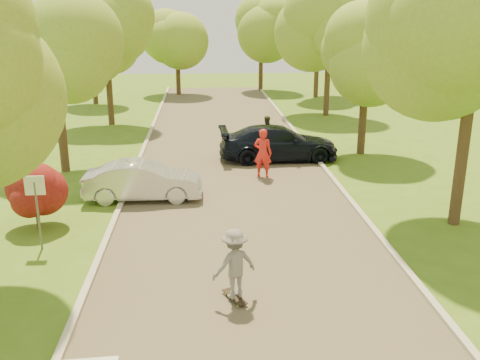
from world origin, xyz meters
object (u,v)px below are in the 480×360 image
object	(u,v)px
silver_sedan	(143,181)
skateboarder	(234,264)
longboard	(235,297)
dark_sedan	(279,143)
street_sign	(36,197)
person_striped	(263,153)
person_olive	(266,132)

from	to	relation	value
silver_sedan	skateboarder	size ratio (longest dim) A/B	2.49
longboard	skateboarder	world-z (taller)	skateboarder
dark_sedan	silver_sedan	bearing A→B (deg)	130.12
dark_sedan	skateboarder	bearing A→B (deg)	165.43
dark_sedan	skateboarder	size ratio (longest dim) A/B	3.20
street_sign	dark_sedan	world-z (taller)	street_sign
person_striped	person_olive	size ratio (longest dim) A/B	1.24
street_sign	person_striped	distance (m)	9.62
skateboarder	person_olive	xyz separation A→B (m)	(2.49, 14.61, -0.14)
silver_sedan	skateboarder	xyz separation A→B (m)	(2.81, -7.37, 0.26)
street_sign	skateboarder	bearing A→B (deg)	-31.69
street_sign	silver_sedan	world-z (taller)	street_sign
silver_sedan	person_olive	distance (m)	8.97
street_sign	silver_sedan	bearing A→B (deg)	58.58
person_olive	silver_sedan	bearing A→B (deg)	46.06
dark_sedan	longboard	size ratio (longest dim) A/B	6.10
silver_sedan	skateboarder	distance (m)	7.89
dark_sedan	person_striped	distance (m)	2.85
longboard	person_olive	xyz separation A→B (m)	(2.49, 14.61, 0.72)
street_sign	skateboarder	world-z (taller)	street_sign
silver_sedan	person_olive	bearing A→B (deg)	-35.72
dark_sedan	person_striped	bearing A→B (deg)	156.98
silver_sedan	longboard	bearing A→B (deg)	-158.65
longboard	skateboarder	size ratio (longest dim) A/B	0.53
longboard	skateboarder	xyz separation A→B (m)	(0.00, -0.00, 0.86)
street_sign	person_striped	size ratio (longest dim) A/B	1.08
street_sign	longboard	world-z (taller)	street_sign
skateboarder	dark_sedan	bearing A→B (deg)	-127.52
street_sign	dark_sedan	size ratio (longest dim) A/B	0.40
street_sign	longboard	size ratio (longest dim) A/B	2.46
longboard	dark_sedan	bearing A→B (deg)	-127.52
skateboarder	person_striped	distance (m)	9.93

